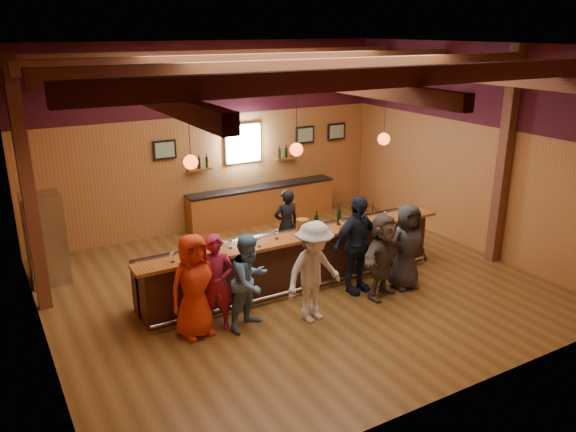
{
  "coord_description": "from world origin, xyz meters",
  "views": [
    {
      "loc": [
        -5.07,
        -8.54,
        4.79
      ],
      "look_at": [
        0.0,
        0.3,
        1.35
      ],
      "focal_mm": 35.0,
      "sensor_mm": 36.0,
      "label": 1
    }
  ],
  "objects": [
    {
      "name": "wine_shelves",
      "position": [
        0.8,
        3.88,
        1.62
      ],
      "size": [
        3.0,
        0.18,
        0.3
      ],
      "color": "brown",
      "rests_on": "room"
    },
    {
      "name": "customer_denim",
      "position": [
        -1.44,
        -0.95,
        0.82
      ],
      "size": [
        0.98,
        0.89,
        1.64
      ],
      "primitive_type": "imported",
      "rotation": [
        0.0,
        0.0,
        0.41
      ],
      "color": "#5582AB",
      "rests_on": "ground"
    },
    {
      "name": "customer_navy",
      "position": [
        0.87,
        -0.75,
        0.94
      ],
      "size": [
        1.15,
        0.59,
        1.88
      ],
      "primitive_type": "imported",
      "rotation": [
        0.0,
        0.0,
        0.12
      ],
      "color": "black",
      "rests_on": "ground"
    },
    {
      "name": "customer_brown",
      "position": [
        1.16,
        -1.17,
        0.81
      ],
      "size": [
        1.57,
        0.95,
        1.62
      ],
      "primitive_type": "imported",
      "rotation": [
        0.0,
        0.0,
        0.34
      ],
      "color": "#524941",
      "rests_on": "ground"
    },
    {
      "name": "pendant_lights",
      "position": [
        0.0,
        0.0,
        2.71
      ],
      "size": [
        4.24,
        0.24,
        1.37
      ],
      "color": "black",
      "rests_on": "room"
    },
    {
      "name": "bottle_b",
      "position": [
        0.95,
        -0.04,
        1.26
      ],
      "size": [
        0.08,
        0.08,
        0.38
      ],
      "color": "black",
      "rests_on": "bar_counter"
    },
    {
      "name": "glass_a",
      "position": [
        -2.48,
        -0.2,
        1.24
      ],
      "size": [
        0.08,
        0.08,
        0.19
      ],
      "color": "silver",
      "rests_on": "bar_counter"
    },
    {
      "name": "glass_h",
      "position": [
        1.95,
        -0.21,
        1.23
      ],
      "size": [
        0.07,
        0.07,
        0.16
      ],
      "color": "silver",
      "rests_on": "bar_counter"
    },
    {
      "name": "glass_g",
      "position": [
        1.46,
        -0.13,
        1.25
      ],
      "size": [
        0.09,
        0.09,
        0.2
      ],
      "color": "silver",
      "rests_on": "bar_counter"
    },
    {
      "name": "stainless_fridge",
      "position": [
        -4.1,
        2.6,
        0.9
      ],
      "size": [
        0.7,
        0.7,
        1.8
      ],
      "primitive_type": "cube",
      "color": "silver",
      "rests_on": "ground"
    },
    {
      "name": "customer_dark",
      "position": [
        1.81,
        -1.08,
        0.83
      ],
      "size": [
        0.86,
        0.61,
        1.66
      ],
      "primitive_type": "imported",
      "rotation": [
        0.0,
        0.0,
        -0.1
      ],
      "color": "#2B2B2E",
      "rests_on": "ground"
    },
    {
      "name": "bartender",
      "position": [
        0.51,
        1.25,
        0.79
      ],
      "size": [
        0.6,
        0.42,
        1.57
      ],
      "primitive_type": "imported",
      "rotation": [
        0.0,
        0.0,
        3.05
      ],
      "color": "black",
      "rests_on": "ground"
    },
    {
      "name": "customer_redvest",
      "position": [
        -1.93,
        -0.71,
        0.82
      ],
      "size": [
        0.71,
        0.62,
        1.64
      ],
      "primitive_type": "imported",
      "rotation": [
        0.0,
        0.0,
        -0.48
      ],
      "color": "maroon",
      "rests_on": "ground"
    },
    {
      "name": "glass_d",
      "position": [
        -0.93,
        -0.3,
        1.25
      ],
      "size": [
        0.09,
        0.09,
        0.19
      ],
      "color": "silver",
      "rests_on": "bar_counter"
    },
    {
      "name": "customer_white",
      "position": [
        -0.41,
        -1.28,
        0.89
      ],
      "size": [
        1.25,
        0.87,
        1.78
      ],
      "primitive_type": "imported",
      "rotation": [
        0.0,
        0.0,
        0.19
      ],
      "color": "silver",
      "rests_on": "ground"
    },
    {
      "name": "glass_e",
      "position": [
        -0.47,
        -0.11,
        1.25
      ],
      "size": [
        0.09,
        0.09,
        0.19
      ],
      "color": "silver",
      "rests_on": "bar_counter"
    },
    {
      "name": "glass_b",
      "position": [
        -1.99,
        -0.21,
        1.24
      ],
      "size": [
        0.08,
        0.08,
        0.19
      ],
      "color": "silver",
      "rests_on": "bar_counter"
    },
    {
      "name": "framed_pictures",
      "position": [
        1.67,
        3.94,
        2.1
      ],
      "size": [
        5.35,
        0.05,
        0.45
      ],
      "color": "black",
      "rests_on": "room"
    },
    {
      "name": "customer_orange",
      "position": [
        -2.33,
        -0.75,
        0.87
      ],
      "size": [
        0.91,
        0.65,
        1.74
      ],
      "primitive_type": "imported",
      "rotation": [
        0.0,
        0.0,
        0.12
      ],
      "color": "red",
      "rests_on": "ground"
    },
    {
      "name": "back_bar_cabinet",
      "position": [
        1.2,
        3.72,
        0.48
      ],
      "size": [
        4.0,
        0.52,
        0.95
      ],
      "color": "brown",
      "rests_on": "ground"
    },
    {
      "name": "ice_bucket",
      "position": [
        0.11,
        -0.05,
        1.24
      ],
      "size": [
        0.24,
        0.24,
        0.26
      ],
      "primitive_type": "cylinder",
      "color": "brown",
      "rests_on": "bar_counter"
    },
    {
      "name": "window",
      "position": [
        0.8,
        3.95,
        2.05
      ],
      "size": [
        0.95,
        0.09,
        0.95
      ],
      "color": "silver",
      "rests_on": "room"
    },
    {
      "name": "bar_counter",
      "position": [
        0.02,
        0.15,
        0.52
      ],
      "size": [
        6.3,
        1.07,
        1.11
      ],
      "color": "black",
      "rests_on": "ground"
    },
    {
      "name": "room",
      "position": [
        0.0,
        0.06,
        3.21
      ],
      "size": [
        9.04,
        9.0,
        4.52
      ],
      "color": "brown",
      "rests_on": "ground"
    },
    {
      "name": "glass_c",
      "position": [
        -1.4,
        -0.11,
        1.24
      ],
      "size": [
        0.08,
        0.08,
        0.18
      ],
      "color": "silver",
      "rests_on": "bar_counter"
    },
    {
      "name": "bottle_a",
      "position": [
        0.45,
        -0.02,
        1.25
      ],
      "size": [
        0.08,
        0.08,
        0.36
      ],
      "color": "black",
      "rests_on": "bar_counter"
    },
    {
      "name": "glass_f",
      "position": [
        0.86,
        -0.24,
        1.24
      ],
      "size": [
        0.08,
        0.08,
        0.18
      ],
      "color": "silver",
      "rests_on": "bar_counter"
    }
  ]
}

